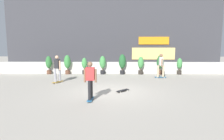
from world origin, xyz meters
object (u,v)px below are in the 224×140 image
Objects in this scene: potted_plant_2 at (84,65)px; potted_plant_3 at (103,64)px; potted_plant_7 at (179,65)px; skater_far_left at (57,68)px; skateboard_near_camera at (123,90)px; potted_plant_1 at (67,63)px; skater_mid_plaza at (161,65)px; potted_plant_5 at (141,64)px; skater_by_wall_right at (90,79)px; potted_plant_6 at (160,63)px; potted_plant_0 at (49,64)px; potted_plant_4 at (122,63)px.

potted_plant_3 reaches higher than potted_plant_2.
skater_far_left is at bearing -158.29° from potted_plant_7.
potted_plant_7 is at bearing 50.49° from skateboard_near_camera.
potted_plant_1 is at bearing 92.91° from skater_far_left.
skater_far_left reaches higher than potted_plant_2.
skater_mid_plaza reaches higher than potted_plant_2.
potted_plant_5 is 6.49m from skater_far_left.
skater_mid_plaza is 6.96m from skater_by_wall_right.
potted_plant_6 is at bearing 79.49° from skater_mid_plaza.
skater_by_wall_right is (-6.03, -7.16, 0.25)m from potted_plant_7.
potted_plant_2 is at bearing 180.00° from potted_plant_3.
potted_plant_0 is at bearing 180.00° from potted_plant_5.
potted_plant_7 is 9.37m from skater_by_wall_right.
skater_mid_plaza is (5.56, -1.64, 0.23)m from potted_plant_2.
skateboard_near_camera is (-4.58, -5.55, -0.63)m from potted_plant_7.
potted_plant_0 is at bearing 180.00° from potted_plant_1.
potted_plant_5 is at bearing -0.00° from potted_plant_2.
potted_plant_3 reaches higher than potted_plant_0.
potted_plant_1 is at bearing 0.00° from potted_plant_0.
skater_far_left is (-8.52, -3.39, 0.25)m from potted_plant_7.
potted_plant_6 is at bearing 0.00° from potted_plant_3.
potted_plant_4 is 1.05× the size of potted_plant_6.
skater_by_wall_right is (-4.53, -7.16, 0.08)m from potted_plant_6.
potted_plant_2 is 5.86m from potted_plant_6.
potted_plant_1 is 7.08m from skater_mid_plaza.
skater_far_left is at bearing -64.32° from potted_plant_0.
potted_plant_1 is 1.34m from potted_plant_2.
skater_mid_plaza is at bearing -21.56° from potted_plant_3.
potted_plant_0 is 0.83× the size of skater_far_left.
potted_plant_2 is 0.86× the size of potted_plant_6.
potted_plant_0 is 1.11× the size of potted_plant_7.
skater_by_wall_right reaches higher than potted_plant_0.
potted_plant_3 is 0.84× the size of skater_far_left.
skater_by_wall_right is 4.52m from skater_far_left.
potted_plant_6 is at bearing -0.00° from potted_plant_5.
skater_mid_plaza is at bearing -54.10° from potted_plant_5.
potted_plant_5 reaches higher than potted_plant_2.
potted_plant_4 is 0.92× the size of skater_far_left.
potted_plant_4 is (1.53, 0.00, 0.09)m from potted_plant_3.
skater_far_left is (-2.57, -3.39, 0.12)m from potted_plant_3.
potted_plant_4 is 2.19× the size of skateboard_near_camera.
potted_plant_1 is 1.18× the size of potted_plant_7.
potted_plant_6 is 1.67m from skater_mid_plaza.
potted_plant_7 is at bearing 0.00° from potted_plant_0.
skater_far_left reaches higher than potted_plant_1.
potted_plant_2 is 1.01× the size of potted_plant_7.
potted_plant_4 is 4.42m from potted_plant_7.
potted_plant_0 is 3.77m from skater_far_left.
skateboard_near_camera is (-2.78, -3.92, -0.88)m from skater_mid_plaza.
potted_plant_6 is (7.19, -0.00, -0.00)m from potted_plant_1.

